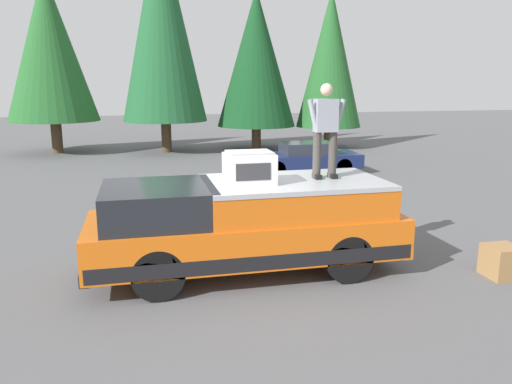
# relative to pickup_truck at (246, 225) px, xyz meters

# --- Properties ---
(ground_plane) EXTENTS (90.00, 90.00, 0.00)m
(ground_plane) POSITION_rel_pickup_truck_xyz_m (0.11, 0.51, -0.87)
(ground_plane) COLOR #565659
(pickup_truck) EXTENTS (2.01, 5.54, 1.65)m
(pickup_truck) POSITION_rel_pickup_truck_xyz_m (0.00, 0.00, 0.00)
(pickup_truck) COLOR orange
(pickup_truck) RESTS_ON ground
(compressor_unit) EXTENTS (0.65, 0.84, 0.56)m
(compressor_unit) POSITION_rel_pickup_truck_xyz_m (-0.14, -0.03, 1.05)
(compressor_unit) COLOR silver
(compressor_unit) RESTS_ON pickup_truck
(person_on_truck_bed) EXTENTS (0.29, 0.72, 1.69)m
(person_on_truck_bed) POSITION_rel_pickup_truck_xyz_m (0.06, -1.47, 1.68)
(person_on_truck_bed) COLOR #423D38
(person_on_truck_bed) RESTS_ON pickup_truck
(parked_car_navy) EXTENTS (1.64, 4.10, 1.16)m
(parked_car_navy) POSITION_rel_pickup_truck_xyz_m (9.26, -4.23, -0.29)
(parked_car_navy) COLOR navy
(parked_car_navy) RESTS_ON ground
(wooden_crate) EXTENTS (0.56, 0.56, 0.56)m
(wooden_crate) POSITION_rel_pickup_truck_xyz_m (-1.27, -4.33, -0.59)
(wooden_crate) COLOR olive
(wooden_crate) RESTS_ON ground
(conifer_far_left) EXTENTS (3.31, 3.31, 7.89)m
(conifer_far_left) POSITION_rel_pickup_truck_xyz_m (16.09, -7.76, 3.61)
(conifer_far_left) COLOR #4C3826
(conifer_far_left) RESTS_ON ground
(conifer_left) EXTENTS (3.91, 3.91, 7.81)m
(conifer_left) POSITION_rel_pickup_truck_xyz_m (16.34, -3.99, 3.62)
(conifer_left) COLOR #4C3826
(conifer_left) RESTS_ON ground
(conifer_center_left) EXTENTS (4.00, 4.00, 10.82)m
(conifer_center_left) POSITION_rel_pickup_truck_xyz_m (16.33, 0.52, 5.29)
(conifer_center_left) COLOR #4C3826
(conifer_center_left) RESTS_ON ground
(conifer_center_right) EXTENTS (4.19, 4.19, 8.36)m
(conifer_center_right) POSITION_rel_pickup_truck_xyz_m (17.20, 5.69, 4.07)
(conifer_center_right) COLOR #4C3826
(conifer_center_right) RESTS_ON ground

